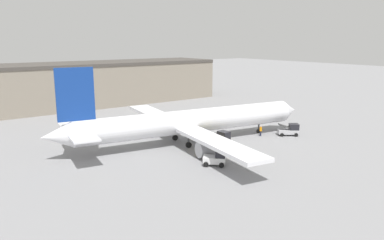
# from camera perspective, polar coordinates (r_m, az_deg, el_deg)

# --- Properties ---
(ground_plane) EXTENTS (400.00, 400.00, 0.00)m
(ground_plane) POSITION_cam_1_polar(r_m,az_deg,el_deg) (59.62, -0.00, -3.45)
(ground_plane) COLOR gray
(terminal_building) EXTENTS (77.19, 15.99, 10.56)m
(terminal_building) POSITION_cam_1_polar(r_m,az_deg,el_deg) (95.43, -18.35, 5.06)
(terminal_building) COLOR gray
(terminal_building) RESTS_ON ground_plane
(airplane) EXTENTS (43.59, 39.82, 12.48)m
(airplane) POSITION_cam_1_polar(r_m,az_deg,el_deg) (58.30, -0.96, -0.33)
(airplane) COLOR white
(airplane) RESTS_ON ground_plane
(ground_crew_worker) EXTENTS (0.39, 0.39, 1.79)m
(ground_crew_worker) POSITION_cam_1_polar(r_m,az_deg,el_deg) (64.43, 10.42, -1.59)
(ground_crew_worker) COLOR #1E2338
(ground_crew_worker) RESTS_ON ground_plane
(baggage_tug) EXTENTS (3.13, 2.39, 2.51)m
(baggage_tug) POSITION_cam_1_polar(r_m,az_deg,el_deg) (56.48, 4.47, -3.18)
(baggage_tug) COLOR yellow
(baggage_tug) RESTS_ON ground_plane
(belt_loader_truck) EXTENTS (3.69, 3.33, 2.03)m
(belt_loader_truck) POSITION_cam_1_polar(r_m,az_deg,el_deg) (65.92, 14.67, -1.47)
(belt_loader_truck) COLOR #B2B2B7
(belt_loader_truck) RESTS_ON ground_plane
(pushback_tug) EXTENTS (3.41, 3.40, 2.33)m
(pushback_tug) POSITION_cam_1_polar(r_m,az_deg,el_deg) (48.93, 3.74, -5.69)
(pushback_tug) COLOR silver
(pushback_tug) RESTS_ON ground_plane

